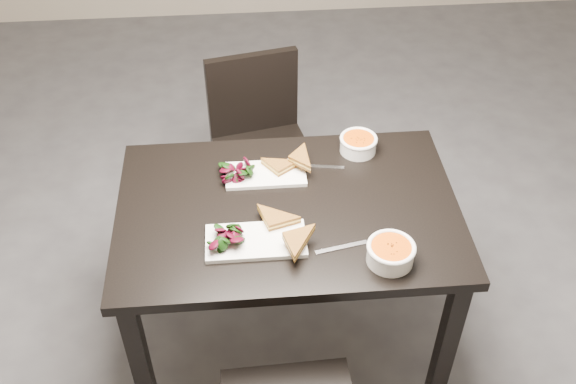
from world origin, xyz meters
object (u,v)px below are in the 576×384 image
at_px(plate_near, 256,241).
at_px(soup_bowl_far, 358,143).
at_px(table, 288,227).
at_px(soup_bowl_near, 391,252).
at_px(plate_far, 266,174).
at_px(chair_far, 260,136).

relative_size(plate_near, soup_bowl_far, 2.29).
bearing_deg(plate_near, soup_bowl_far, 47.83).
height_order(table, soup_bowl_near, soup_bowl_near).
xyz_separation_m(table, plate_near, (-0.12, -0.16, 0.11)).
relative_size(plate_near, plate_far, 1.13).
xyz_separation_m(chair_far, soup_bowl_far, (0.36, -0.47, 0.30)).
height_order(soup_bowl_near, soup_bowl_far, soup_bowl_near).
distance_m(table, chair_far, 0.79).
bearing_deg(soup_bowl_near, table, 137.52).
bearing_deg(plate_far, soup_bowl_near, -50.57).
xyz_separation_m(chair_far, plate_far, (-0.00, -0.59, 0.27)).
relative_size(table, chair_far, 1.41).
height_order(plate_near, plate_far, plate_near).
relative_size(table, plate_far, 4.08).
relative_size(soup_bowl_near, plate_far, 0.54).
bearing_deg(table, plate_near, -126.18).
bearing_deg(table, soup_bowl_near, -42.48).
height_order(plate_far, soup_bowl_far, soup_bowl_far).
xyz_separation_m(plate_near, soup_bowl_near, (0.42, -0.11, 0.03)).
bearing_deg(plate_near, table, 53.82).
xyz_separation_m(plate_far, soup_bowl_far, (0.36, 0.12, 0.03)).
bearing_deg(plate_far, table, -68.69).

